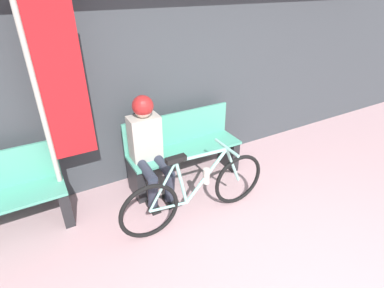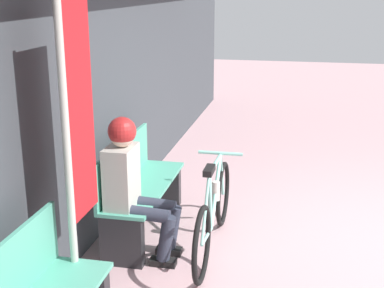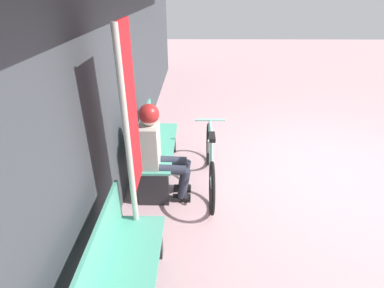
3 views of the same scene
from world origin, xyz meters
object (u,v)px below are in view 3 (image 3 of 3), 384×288
bicycle (210,161)px  banner_pole (131,127)px  park_bench_near (155,149)px  person_seated (157,146)px

bicycle → banner_pole: 1.61m
park_bench_near → person_seated: 0.59m
banner_pole → bicycle: bearing=-34.5°
park_bench_near → person_seated: (-0.50, -0.10, 0.31)m
bicycle → person_seated: 0.77m
park_bench_near → banner_pole: size_ratio=0.66×
park_bench_near → banner_pole: (-1.29, -0.00, 0.92)m
person_seated → banner_pole: size_ratio=0.57×
person_seated → banner_pole: (-0.80, 0.10, 0.61)m
bicycle → banner_pole: banner_pole is taller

